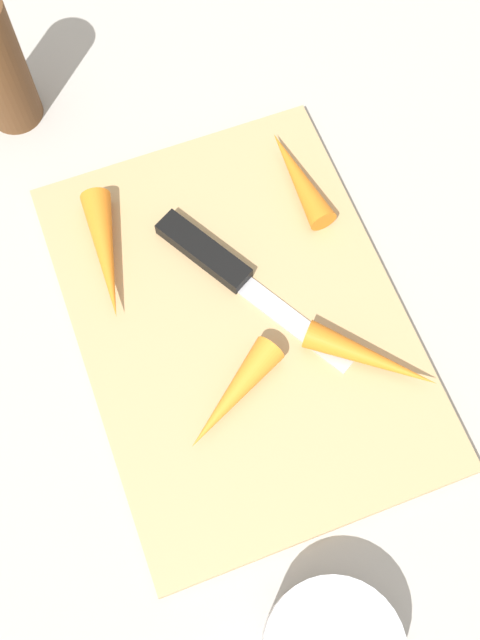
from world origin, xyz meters
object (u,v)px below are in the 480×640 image
(knife, at_px, (216,261))
(carrot_short, at_px, (232,396))
(carrot_shortest, at_px, (298,177))
(cutting_board, at_px, (240,323))
(carrot_long, at_px, (371,358))
(carrot_longest, at_px, (105,254))

(knife, height_order, carrot_short, carrot_short)
(carrot_shortest, bearing_deg, carrot_short, 139.38)
(cutting_board, height_order, carrot_long, carrot_long)
(carrot_longest, relative_size, carrot_long, 1.06)
(carrot_short, xyz_separation_m, carrot_long, (0.01, 0.11, -0.00))
(carrot_long, bearing_deg, carrot_longest, 179.96)
(carrot_longest, xyz_separation_m, carrot_long, (0.16, 0.17, -0.00))
(cutting_board, height_order, knife, knife)
(carrot_long, height_order, carrot_shortest, same)
(cutting_board, height_order, carrot_longest, carrot_longest)
(carrot_long, xyz_separation_m, carrot_shortest, (-0.17, 0.01, 0.00))
(carrot_long, relative_size, carrot_shortest, 1.10)
(carrot_longest, relative_size, carrot_shortest, 1.17)
(cutting_board, relative_size, carrot_short, 3.60)
(carrot_longest, bearing_deg, cutting_board, 51.93)
(carrot_short, xyz_separation_m, carrot_shortest, (-0.16, 0.12, -0.00))
(knife, bearing_deg, carrot_long, 4.41)
(cutting_board, xyz_separation_m, carrot_shortest, (-0.10, 0.09, 0.02))
(knife, distance_m, carrot_shortest, 0.11)
(carrot_short, relative_size, carrot_longest, 0.87)
(knife, distance_m, carrot_long, 0.15)
(carrot_short, bearing_deg, carrot_shortest, -158.60)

